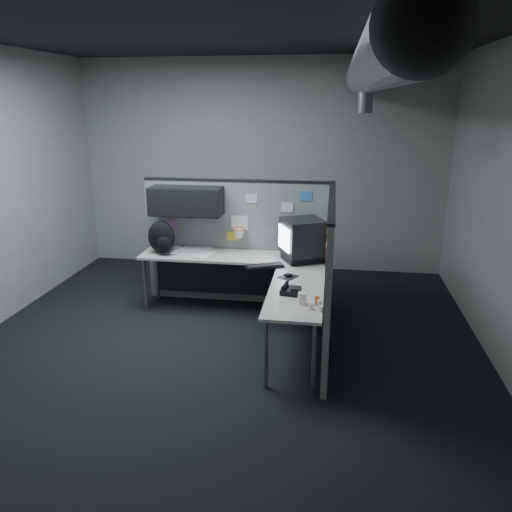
% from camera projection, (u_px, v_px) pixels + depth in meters
% --- Properties ---
extents(room, '(5.62, 5.62, 3.22)m').
position_uv_depth(room, '(277.00, 153.00, 4.80)').
color(room, black).
rests_on(room, ground).
extents(partition_back, '(2.44, 0.42, 1.63)m').
position_uv_depth(partition_back, '(224.00, 229.00, 6.40)').
color(partition_back, slate).
rests_on(partition_back, ground).
extents(partition_right, '(0.07, 2.23, 1.63)m').
position_uv_depth(partition_right, '(329.00, 273.00, 5.30)').
color(partition_right, slate).
rests_on(partition_right, ground).
extents(desk, '(2.31, 2.11, 0.73)m').
position_uv_depth(desk, '(248.00, 272.00, 5.96)').
color(desk, beige).
rests_on(desk, ground).
extents(monitor, '(0.60, 0.60, 0.51)m').
position_uv_depth(monitor, '(303.00, 240.00, 5.94)').
color(monitor, black).
rests_on(monitor, desk).
extents(keyboard, '(0.46, 0.33, 0.04)m').
position_uv_depth(keyboard, '(265.00, 266.00, 5.75)').
color(keyboard, black).
rests_on(keyboard, desk).
extents(mouse, '(0.24, 0.26, 0.04)m').
position_uv_depth(mouse, '(288.00, 276.00, 5.45)').
color(mouse, black).
rests_on(mouse, desk).
extents(phone, '(0.21, 0.23, 0.09)m').
position_uv_depth(phone, '(290.00, 290.00, 4.99)').
color(phone, black).
rests_on(phone, desk).
extents(bottles, '(0.14, 0.19, 0.09)m').
position_uv_depth(bottles, '(317.00, 304.00, 4.63)').
color(bottles, silver).
rests_on(bottles, desk).
extents(cup, '(0.09, 0.09, 0.12)m').
position_uv_depth(cup, '(302.00, 298.00, 4.71)').
color(cup, white).
rests_on(cup, desk).
extents(papers, '(0.86, 0.66, 0.02)m').
position_uv_depth(papers, '(184.00, 249.00, 6.46)').
color(papers, white).
rests_on(papers, desk).
extents(backpack, '(0.38, 0.34, 0.42)m').
position_uv_depth(backpack, '(162.00, 238.00, 6.24)').
color(backpack, black).
rests_on(backpack, desk).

